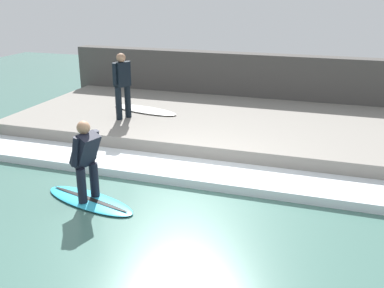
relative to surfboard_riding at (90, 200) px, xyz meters
The scene contains 8 objects.
ground_plane 1.59m from the surfboard_riding, 57.94° to the right, with size 28.00×28.00×0.00m, color #426B60.
concrete_ledge 4.53m from the surfboard_riding, 17.31° to the right, with size 4.40×10.39×0.42m, color gray.
back_wall 6.95m from the surfboard_riding, 11.25° to the right, with size 0.50×10.91×1.64m, color #474442.
wave_foam_crest 2.08m from the surfboard_riding, 40.38° to the right, with size 1.08×9.87×0.16m, color silver.
surfboard_riding is the anchor object (origin of this frame).
surfer_riding 0.79m from the surfboard_riding, behind, with size 0.51×0.50×1.37m.
surfer_waiting_near 3.84m from the surfboard_riding, 16.80° to the left, with size 0.50×0.36×1.56m.
surfboard_waiting_near 4.35m from the surfboard_riding, 11.28° to the left, with size 1.02×2.01×0.06m.
Camera 1 is at (-6.80, -2.44, 3.47)m, focal length 42.00 mm.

